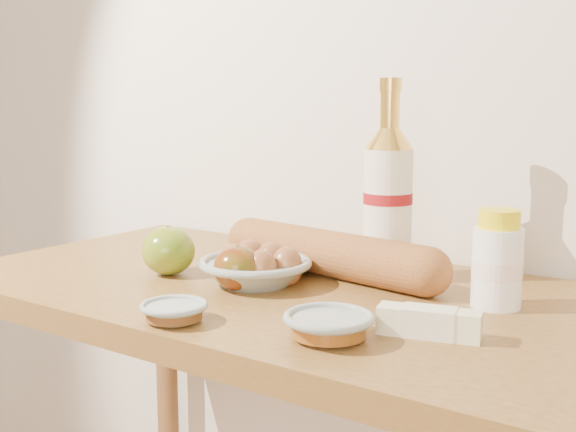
{
  "coord_description": "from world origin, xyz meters",
  "views": [
    {
      "loc": [
        0.63,
        0.25,
        1.2
      ],
      "look_at": [
        0.0,
        1.15,
        1.02
      ],
      "focal_mm": 45.0,
      "sensor_mm": 36.0,
      "label": 1
    }
  ],
  "objects_px": {
    "bourbon_bottle": "(388,199)",
    "baguette": "(328,253)",
    "cream_bottle": "(497,262)",
    "egg_bowl": "(257,268)",
    "table": "(299,361)"
  },
  "relations": [
    {
      "from": "baguette",
      "to": "table",
      "type": "bearing_deg",
      "value": -79.9
    },
    {
      "from": "bourbon_bottle",
      "to": "cream_bottle",
      "type": "bearing_deg",
      "value": -13.2
    },
    {
      "from": "bourbon_bottle",
      "to": "baguette",
      "type": "distance_m",
      "value": 0.14
    },
    {
      "from": "cream_bottle",
      "to": "egg_bowl",
      "type": "relative_size",
      "value": 0.66
    },
    {
      "from": "egg_bowl",
      "to": "baguette",
      "type": "bearing_deg",
      "value": 60.38
    },
    {
      "from": "cream_bottle",
      "to": "baguette",
      "type": "height_order",
      "value": "cream_bottle"
    },
    {
      "from": "table",
      "to": "egg_bowl",
      "type": "bearing_deg",
      "value": -162.96
    },
    {
      "from": "egg_bowl",
      "to": "cream_bottle",
      "type": "bearing_deg",
      "value": 14.43
    },
    {
      "from": "cream_bottle",
      "to": "egg_bowl",
      "type": "distance_m",
      "value": 0.38
    },
    {
      "from": "egg_bowl",
      "to": "baguette",
      "type": "height_order",
      "value": "baguette"
    },
    {
      "from": "table",
      "to": "baguette",
      "type": "relative_size",
      "value": 2.52
    },
    {
      "from": "bourbon_bottle",
      "to": "egg_bowl",
      "type": "bearing_deg",
      "value": -133.98
    },
    {
      "from": "bourbon_bottle",
      "to": "egg_bowl",
      "type": "relative_size",
      "value": 1.53
    },
    {
      "from": "bourbon_bottle",
      "to": "cream_bottle",
      "type": "xyz_separation_m",
      "value": [
        0.21,
        -0.06,
        -0.07
      ]
    },
    {
      "from": "table",
      "to": "baguette",
      "type": "distance_m",
      "value": 0.19
    }
  ]
}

